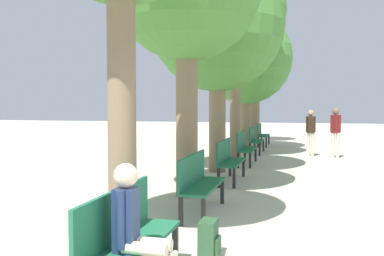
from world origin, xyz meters
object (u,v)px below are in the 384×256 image
at_px(backpack, 209,240).
at_px(tree_row_5, 254,51).
at_px(bench_row_1, 198,179).
at_px(bench_row_5, 262,133).
at_px(bench_row_2, 228,158).
at_px(pedestrian_mid, 336,129).
at_px(person_seated, 138,229).
at_px(pedestrian_far, 311,130).
at_px(tree_row_2, 218,26).
at_px(bench_row_0, 126,232).
at_px(tree_row_4, 246,59).
at_px(bench_row_3, 244,146).
at_px(tree_row_3, 236,12).
at_px(bench_row_4, 255,138).

bearing_deg(backpack, tree_row_5, 94.09).
relative_size(bench_row_1, bench_row_5, 1.00).
relative_size(bench_row_2, pedestrian_mid, 0.98).
height_order(person_seated, pedestrian_far, pedestrian_far).
xyz_separation_m(bench_row_5, tree_row_2, (-0.52, -7.48, 3.24)).
xyz_separation_m(bench_row_0, bench_row_1, (0.00, 2.96, 0.00)).
relative_size(bench_row_1, tree_row_4, 0.30).
xyz_separation_m(bench_row_3, pedestrian_mid, (2.73, 2.17, 0.40)).
bearing_deg(tree_row_3, tree_row_4, 90.00).
bearing_deg(bench_row_3, pedestrian_far, 51.88).
height_order(bench_row_2, tree_row_5, tree_row_5).
bearing_deg(pedestrian_mid, tree_row_5, 120.83).
relative_size(bench_row_0, tree_row_3, 0.25).
bearing_deg(bench_row_2, tree_row_5, 92.80).
relative_size(tree_row_4, tree_row_5, 0.95).
distance_m(bench_row_5, pedestrian_far, 3.97).
distance_m(tree_row_4, pedestrian_mid, 4.78).
xyz_separation_m(bench_row_2, tree_row_5, (-0.52, 10.56, 3.70)).
height_order(bench_row_2, pedestrian_mid, pedestrian_mid).
bearing_deg(bench_row_2, person_seated, -87.89).
bearing_deg(bench_row_1, tree_row_5, 92.18).
bearing_deg(bench_row_3, tree_row_2, -108.24).
bearing_deg(pedestrian_mid, bench_row_4, 163.83).
height_order(bench_row_4, backpack, bench_row_4).
xyz_separation_m(bench_row_5, backpack, (0.59, -13.79, -0.34)).
height_order(bench_row_5, person_seated, person_seated).
height_order(bench_row_0, person_seated, person_seated).
bearing_deg(bench_row_3, tree_row_5, 93.88).
xyz_separation_m(bench_row_0, bench_row_3, (0.00, 8.88, 0.00)).
height_order(bench_row_5, backpack, bench_row_5).
bearing_deg(pedestrian_far, bench_row_0, -99.73).
bearing_deg(person_seated, pedestrian_far, 81.58).
height_order(bench_row_1, pedestrian_far, pedestrian_far).
relative_size(bench_row_0, tree_row_5, 0.29).
relative_size(bench_row_0, bench_row_4, 1.00).
xyz_separation_m(tree_row_5, pedestrian_far, (2.46, -5.12, -3.34)).
bearing_deg(pedestrian_mid, backpack, -102.01).
distance_m(bench_row_5, pedestrian_mid, 4.65).
height_order(bench_row_0, bench_row_3, same).
height_order(tree_row_2, tree_row_4, tree_row_2).
bearing_deg(tree_row_4, bench_row_3, -83.44).
distance_m(backpack, pedestrian_far, 10.47).
bearing_deg(person_seated, bench_row_2, 92.11).
xyz_separation_m(bench_row_1, bench_row_4, (0.00, 8.88, 0.00)).
height_order(bench_row_2, tree_row_2, tree_row_2).
relative_size(bench_row_1, bench_row_3, 1.00).
relative_size(bench_row_0, tree_row_2, 0.29).
xyz_separation_m(bench_row_4, bench_row_5, (0.00, 2.96, 0.00)).
distance_m(bench_row_1, bench_row_2, 2.96).
xyz_separation_m(bench_row_0, person_seated, (0.23, -0.25, 0.12)).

